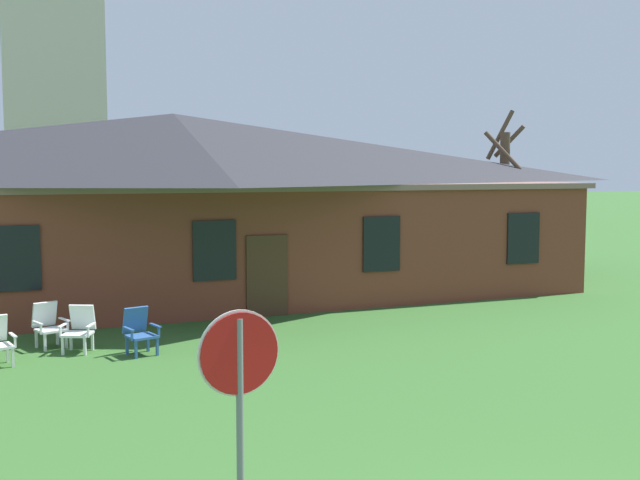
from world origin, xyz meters
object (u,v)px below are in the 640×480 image
(lawn_chair_near_door, at_px, (48,324))
(lawn_chair_middle, at_px, (139,330))
(stop_sign, at_px, (240,387))
(lawn_chair_left_end, at_px, (80,328))

(lawn_chair_near_door, bearing_deg, lawn_chair_middle, -38.19)
(stop_sign, xyz_separation_m, lawn_chair_middle, (0.41, 9.06, -1.28))
(lawn_chair_near_door, relative_size, lawn_chair_middle, 1.00)
(lawn_chair_near_door, bearing_deg, lawn_chair_left_end, -47.50)
(stop_sign, distance_m, lawn_chair_near_door, 10.56)
(lawn_chair_near_door, height_order, lawn_chair_middle, same)
(lawn_chair_near_door, xyz_separation_m, lawn_chair_middle, (1.70, -1.34, 0.00))
(stop_sign, distance_m, lawn_chair_middle, 9.16)
(stop_sign, xyz_separation_m, lawn_chair_near_door, (-1.29, 10.40, -1.28))
(stop_sign, relative_size, lawn_chair_near_door, 2.61)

